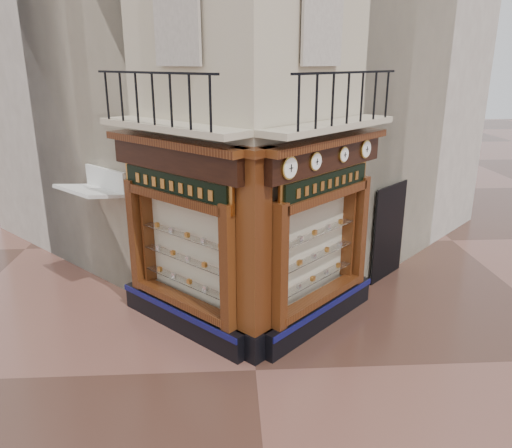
{
  "coord_description": "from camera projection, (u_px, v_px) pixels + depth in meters",
  "views": [
    {
      "loc": [
        -0.43,
        -7.76,
        5.33
      ],
      "look_at": [
        0.12,
        2.0,
        2.14
      ],
      "focal_mm": 35.0,
      "sensor_mm": 36.0,
      "label": 1
    }
  ],
  "objects": [
    {
      "name": "main_building",
      "position": [
        242.0,
        35.0,
        13.02
      ],
      "size": [
        11.31,
        11.31,
        12.0
      ],
      "primitive_type": "cube",
      "rotation": [
        0.0,
        0.0,
        0.79
      ],
      "color": "#C1B096",
      "rests_on": "ground"
    },
    {
      "name": "shopfront_left",
      "position": [
        180.0,
        240.0,
        9.84
      ],
      "size": [
        2.86,
        2.86,
        3.98
      ],
      "rotation": [
        0.0,
        0.0,
        2.36
      ],
      "color": "black",
      "rests_on": "ground"
    },
    {
      "name": "clock_a",
      "position": [
        290.0,
        168.0,
        8.43
      ],
      "size": [
        0.32,
        0.32,
        0.41
      ],
      "rotation": [
        0.0,
        0.0,
        0.79
      ],
      "color": "gold",
      "rests_on": "ground"
    },
    {
      "name": "corner_pilaster",
      "position": [
        254.0,
        260.0,
        8.91
      ],
      "size": [
        0.85,
        0.85,
        3.98
      ],
      "rotation": [
        0.0,
        0.0,
        0.79
      ],
      "color": "black",
      "rests_on": "ground"
    },
    {
      "name": "awning",
      "position": [
        100.0,
        293.0,
        12.07
      ],
      "size": [
        1.75,
        1.75,
        0.24
      ],
      "primitive_type": null,
      "rotation": [
        0.17,
        0.0,
        2.36
      ],
      "color": "silver",
      "rests_on": "ground"
    },
    {
      "name": "clock_c",
      "position": [
        344.0,
        155.0,
        9.63
      ],
      "size": [
        0.25,
        0.25,
        0.31
      ],
      "rotation": [
        0.0,
        0.0,
        0.79
      ],
      "color": "gold",
      "rests_on": "ground"
    },
    {
      "name": "signboard_right",
      "position": [
        327.0,
        183.0,
        9.6
      ],
      "size": [
        2.08,
        2.08,
        0.56
      ],
      "rotation": [
        0.0,
        0.0,
        0.79
      ],
      "color": "#C7863A",
      "rests_on": "ground"
    },
    {
      "name": "balcony",
      "position": [
        251.0,
        125.0,
        9.14
      ],
      "size": [
        5.94,
        2.97,
        1.03
      ],
      "color": "#C1B096",
      "rests_on": "ground"
    },
    {
      "name": "ground",
      "position": [
        256.0,
        370.0,
        9.04
      ],
      "size": [
        80.0,
        80.0,
        0.0
      ],
      "primitive_type": "plane",
      "color": "#462A21",
      "rests_on": "ground"
    },
    {
      "name": "shopfront_right",
      "position": [
        321.0,
        237.0,
        9.99
      ],
      "size": [
        2.86,
        2.86,
        3.98
      ],
      "rotation": [
        0.0,
        0.0,
        0.79
      ],
      "color": "black",
      "rests_on": "ground"
    },
    {
      "name": "neighbour_left",
      "position": [
        160.0,
        56.0,
        15.39
      ],
      "size": [
        11.31,
        11.31,
        11.0
      ],
      "primitive_type": "cube",
      "rotation": [
        0.0,
        0.0,
        0.79
      ],
      "color": "beige",
      "rests_on": "ground"
    },
    {
      "name": "neighbour_right",
      "position": [
        319.0,
        56.0,
        15.66
      ],
      "size": [
        11.31,
        11.31,
        11.0
      ],
      "primitive_type": "cube",
      "rotation": [
        0.0,
        0.0,
        0.79
      ],
      "color": "beige",
      "rests_on": "ground"
    },
    {
      "name": "clock_d",
      "position": [
        366.0,
        149.0,
        10.22
      ],
      "size": [
        0.3,
        0.3,
        0.37
      ],
      "rotation": [
        0.0,
        0.0,
        0.79
      ],
      "color": "gold",
      "rests_on": "ground"
    },
    {
      "name": "signboard_left",
      "position": [
        174.0,
        185.0,
        9.44
      ],
      "size": [
        2.24,
        2.24,
        0.6
      ],
      "rotation": [
        0.0,
        0.0,
        2.36
      ],
      "color": "#C7863A",
      "rests_on": "ground"
    },
    {
      "name": "clock_b",
      "position": [
        316.0,
        161.0,
        8.96
      ],
      "size": [
        0.27,
        0.27,
        0.34
      ],
      "rotation": [
        0.0,
        0.0,
        0.79
      ],
      "color": "gold",
      "rests_on": "ground"
    }
  ]
}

